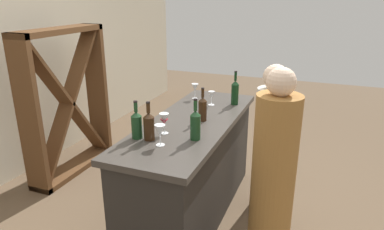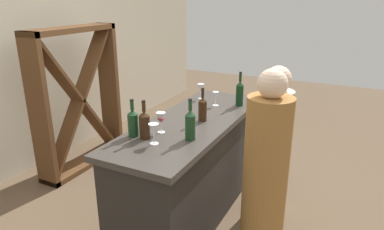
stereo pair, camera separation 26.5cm
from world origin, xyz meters
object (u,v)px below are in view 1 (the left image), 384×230
at_px(wine_glass_near_left, 212,95).
at_px(person_center_guest, 270,144).
at_px(wine_bottle_rightmost_dark_green, 235,92).
at_px(wine_bottle_second_right_amber_brown, 203,108).
at_px(wine_bottle_center_olive_green, 195,124).
at_px(wine_glass_near_right, 164,120).
at_px(wine_bottle_second_left_amber_brown, 149,125).
at_px(wine_rack, 67,103).
at_px(wine_bottle_leftmost_olive_green, 137,124).
at_px(wine_glass_near_center, 160,131).
at_px(person_left_guest, 273,184).
at_px(wine_glass_far_left, 195,88).

xyz_separation_m(wine_glass_near_left, person_center_guest, (-0.13, -0.63, -0.38)).
bearing_deg(wine_bottle_rightmost_dark_green, wine_bottle_second_right_amber_brown, 166.28).
bearing_deg(wine_glass_near_left, person_center_guest, -101.56).
distance_m(wine_bottle_center_olive_green, person_center_guest, 0.97).
bearing_deg(wine_bottle_rightmost_dark_green, wine_glass_near_left, 118.49).
distance_m(wine_bottle_center_olive_green, wine_bottle_second_right_amber_brown, 0.43).
height_order(wine_glass_near_right, person_center_guest, person_center_guest).
bearing_deg(wine_bottle_second_left_amber_brown, wine_rack, 61.01).
relative_size(wine_rack, wine_bottle_second_right_amber_brown, 5.61).
bearing_deg(wine_bottle_leftmost_olive_green, wine_bottle_second_right_amber_brown, -31.15).
height_order(wine_bottle_center_olive_green, wine_glass_near_center, wine_bottle_center_olive_green).
height_order(wine_bottle_second_right_amber_brown, wine_glass_near_left, wine_bottle_second_right_amber_brown).
xyz_separation_m(wine_rack, wine_bottle_leftmost_olive_green, (-0.84, -1.40, 0.23)).
relative_size(wine_rack, wine_glass_near_center, 10.43).
height_order(wine_bottle_leftmost_olive_green, person_left_guest, person_left_guest).
xyz_separation_m(wine_rack, wine_glass_near_right, (-0.68, -1.56, 0.23)).
bearing_deg(wine_glass_far_left, wine_bottle_second_left_amber_brown, -176.39).
height_order(wine_bottle_second_right_amber_brown, wine_glass_near_center, wine_bottle_second_right_amber_brown).
distance_m(wine_bottle_leftmost_olive_green, person_center_guest, 1.32).
bearing_deg(wine_bottle_rightmost_dark_green, person_center_guest, -119.85).
height_order(wine_glass_near_right, person_left_guest, person_left_guest).
relative_size(wine_bottle_leftmost_olive_green, wine_bottle_center_olive_green, 0.93).
xyz_separation_m(wine_glass_far_left, person_left_guest, (-1.10, -1.01, -0.34)).
bearing_deg(wine_glass_far_left, person_left_guest, -137.23).
relative_size(wine_bottle_center_olive_green, wine_glass_near_center, 2.03).
xyz_separation_m(wine_bottle_center_olive_green, person_center_guest, (0.74, -0.47, -0.40)).
distance_m(wine_glass_near_right, person_center_guest, 1.11).
distance_m(wine_bottle_second_right_amber_brown, wine_bottle_rightmost_dark_green, 0.59).
bearing_deg(wine_bottle_second_right_amber_brown, person_left_guest, -124.54).
bearing_deg(wine_bottle_rightmost_dark_green, wine_glass_near_center, 168.23).
xyz_separation_m(wine_rack, person_left_guest, (-0.77, -2.45, -0.10)).
xyz_separation_m(wine_rack, wine_glass_far_left, (0.33, -1.43, 0.24)).
bearing_deg(wine_glass_near_right, wine_glass_far_left, 7.12).
xyz_separation_m(wine_bottle_second_right_amber_brown, wine_glass_near_left, (0.46, 0.07, -0.01)).
distance_m(wine_bottle_leftmost_olive_green, wine_glass_near_left, 1.05).
height_order(wine_bottle_leftmost_olive_green, wine_bottle_second_right_amber_brown, wine_bottle_leftmost_olive_green).
height_order(wine_bottle_center_olive_green, wine_bottle_rightmost_dark_green, wine_bottle_rightmost_dark_green).
distance_m(wine_rack, wine_glass_far_left, 1.49).
relative_size(wine_bottle_rightmost_dark_green, person_center_guest, 0.24).
relative_size(wine_bottle_center_olive_green, wine_glass_near_left, 2.28).
height_order(wine_bottle_second_right_amber_brown, wine_bottle_rightmost_dark_green, wine_bottle_rightmost_dark_green).
distance_m(wine_rack, wine_bottle_center_olive_green, 1.97).
bearing_deg(wine_bottle_leftmost_olive_green, wine_bottle_second_left_amber_brown, -87.09).
distance_m(wine_bottle_second_right_amber_brown, wine_glass_far_left, 0.68).
xyz_separation_m(wine_glass_near_left, wine_glass_near_center, (-1.07, 0.04, 0.01)).
bearing_deg(wine_bottle_leftmost_olive_green, person_center_guest, -45.45).
xyz_separation_m(wine_bottle_rightmost_dark_green, wine_glass_near_center, (-1.19, 0.25, -0.02)).
xyz_separation_m(wine_bottle_center_olive_green, person_left_guest, (-0.07, -0.62, -0.34)).
relative_size(wine_glass_near_left, wine_glass_near_center, 0.89).
bearing_deg(wine_glass_near_center, wine_glass_far_left, 9.19).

